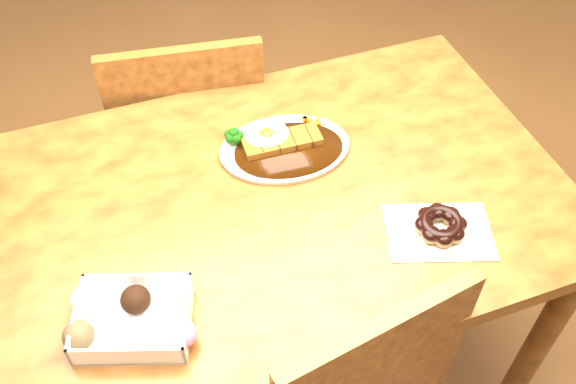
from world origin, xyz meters
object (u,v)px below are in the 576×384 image
object	(u,v)px
pon_de_ring	(440,226)
table	(284,223)
donut_box	(130,319)
katsu_curry_plate	(282,146)
chair_far	(191,135)

from	to	relation	value
pon_de_ring	table	bearing A→B (deg)	141.61
donut_box	pon_de_ring	distance (m)	0.62
katsu_curry_plate	donut_box	size ratio (longest dim) A/B	1.28
table	chair_far	distance (m)	0.57
pon_de_ring	chair_far	bearing A→B (deg)	115.78
chair_far	katsu_curry_plate	size ratio (longest dim) A/B	2.80
katsu_curry_plate	pon_de_ring	distance (m)	0.40
table	chair_far	bearing A→B (deg)	100.50
chair_far	katsu_curry_plate	distance (m)	0.52
table	donut_box	world-z (taller)	donut_box
donut_box	table	bearing A→B (deg)	29.80
chair_far	pon_de_ring	world-z (taller)	chair_far
donut_box	pon_de_ring	world-z (taller)	donut_box
table	pon_de_ring	size ratio (longest dim) A/B	4.84
katsu_curry_plate	pon_de_ring	bearing A→B (deg)	-56.54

